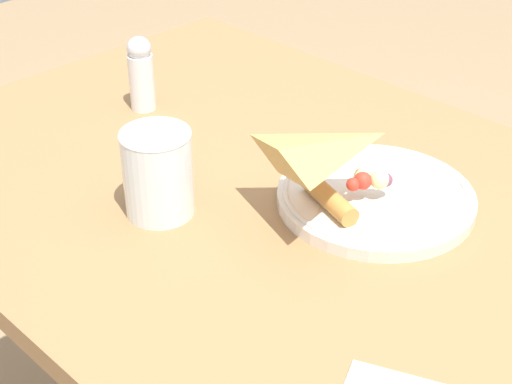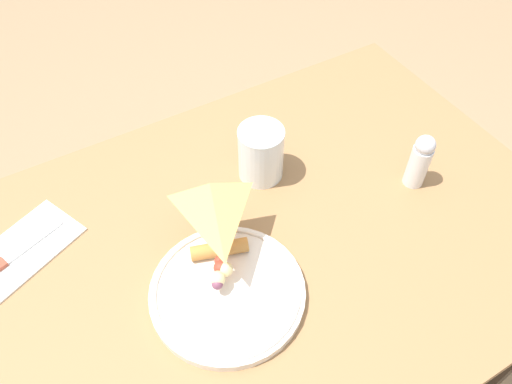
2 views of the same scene
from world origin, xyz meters
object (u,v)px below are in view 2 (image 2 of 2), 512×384
object	(u,v)px
butter_knife	(12,256)
salt_shaker	(420,160)
milk_glass	(261,155)
napkin_folded	(17,254)
plate_pizza	(227,289)
dining_table	(256,279)

from	to	relation	value
butter_knife	salt_shaker	xyz separation A→B (m)	(0.68, -0.20, 0.05)
milk_glass	salt_shaker	size ratio (longest dim) A/B	0.95
milk_glass	napkin_folded	distance (m)	0.44
salt_shaker	butter_knife	bearing A→B (deg)	163.75
plate_pizza	salt_shaker	world-z (taller)	salt_shaker
plate_pizza	milk_glass	xyz separation A→B (m)	(0.17, 0.19, 0.03)
milk_glass	butter_knife	world-z (taller)	milk_glass
milk_glass	napkin_folded	size ratio (longest dim) A/B	0.46
plate_pizza	milk_glass	bearing A→B (deg)	48.21
plate_pizza	salt_shaker	distance (m)	0.41
napkin_folded	butter_knife	world-z (taller)	butter_knife
milk_glass	dining_table	bearing A→B (deg)	-123.47
dining_table	milk_glass	size ratio (longest dim) A/B	10.15
napkin_folded	butter_knife	distance (m)	0.01
plate_pizza	dining_table	bearing A→B (deg)	36.03
milk_glass	napkin_folded	world-z (taller)	milk_glass
napkin_folded	butter_knife	bearing A→B (deg)	-159.88
napkin_folded	dining_table	bearing A→B (deg)	-26.03
napkin_folded	milk_glass	bearing A→B (deg)	-5.50
plate_pizza	napkin_folded	size ratio (longest dim) A/B	1.04
plate_pizza	milk_glass	distance (m)	0.26
plate_pizza	salt_shaker	bearing A→B (deg)	4.87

